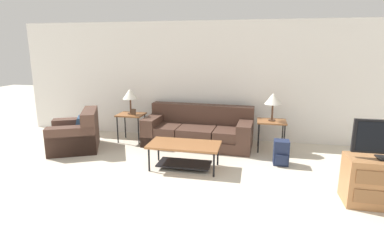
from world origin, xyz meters
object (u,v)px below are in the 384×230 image
Objects in this scene: coffee_table at (184,150)px; table_lamp_right at (273,99)px; couch at (199,131)px; armchair at (77,135)px; side_table_right at (272,124)px; backpack at (281,153)px; side_table_left at (131,117)px; table_lamp_left at (130,94)px.

coffee_table is 2.18× the size of table_lamp_right.
couch is 1.67m from table_lamp_right.
armchair is at bearing -169.36° from table_lamp_right.
couch is at bearing 177.58° from side_table_right.
table_lamp_right is at bearing 101.63° from backpack.
side_table_left is at bearing 39.36° from armchair.
coffee_table is 2.75× the size of backpack.
side_table_left is at bearing 166.88° from backpack.
backpack is at bearing -0.05° from armchair.
table_lamp_left is (-0.00, 0.00, 0.50)m from side_table_left.
table_lamp_left is (-2.98, 0.00, 0.50)m from side_table_right.
couch is 1.68m from table_lamp_left.
armchair is 3.95m from side_table_right.
side_table_left is 1.00× the size of side_table_right.
side_table_left is (-1.49, 1.25, 0.22)m from coffee_table.
side_table_right reaches higher than backpack.
side_table_left is 1.39× the size of backpack.
side_table_right is 1.39× the size of backpack.
table_lamp_left reaches higher than side_table_right.
side_table_right is 3.03m from table_lamp_left.
couch is at bearing 2.41° from table_lamp_left.
side_table_left is 3.24m from backpack.
coffee_table is 1.96m from side_table_right.
table_lamp_right is 1.26× the size of backpack.
armchair is 2.29× the size of table_lamp_right.
armchair is 4.02m from backpack.
table_lamp_right is 1.12m from backpack.
table_lamp_right is at bearing -2.42° from couch.
couch is 1.51m from side_table_right.
coffee_table is at bearing -139.93° from table_lamp_right.
couch reaches higher than side_table_right.
table_lamp_left and table_lamp_right have the same top height.
table_lamp_left is at bearing 140.02° from coffee_table.
coffee_table is 2.18× the size of table_lamp_left.
coffee_table is (-0.00, -1.32, 0.03)m from couch.
couch is 1.32m from coffee_table.
armchair is 2.44m from coffee_table.
side_table_left is at bearing 140.02° from coffee_table.
backpack is (3.13, -0.73, -0.33)m from side_table_left.
table_lamp_right reaches higher than coffee_table.
table_lamp_right reaches higher than side_table_right.
table_lamp_right is (2.98, 0.00, 0.00)m from table_lamp_left.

